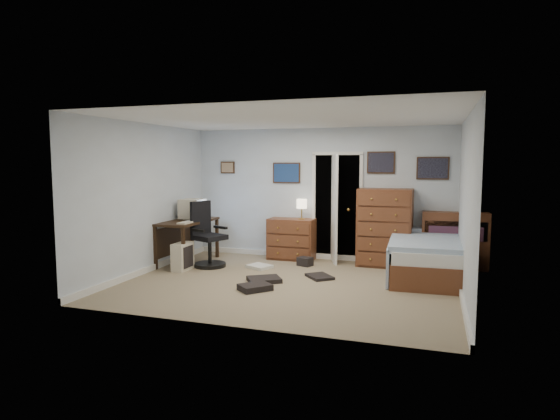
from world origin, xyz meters
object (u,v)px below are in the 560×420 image
object	(u,v)px
office_chair	(207,241)
low_dresser	(291,239)
bed	(425,256)
tall_dresser	(385,227)
computer_desk	(183,230)

from	to	relation	value
office_chair	low_dresser	distance (m)	1.64
office_chair	bed	distance (m)	3.75
low_dresser	tall_dresser	xyz separation A→B (m)	(1.75, -0.02, 0.30)
computer_desk	bed	size ratio (longest dim) A/B	0.63
office_chair	low_dresser	xyz separation A→B (m)	(1.25, 1.06, -0.06)
office_chair	low_dresser	size ratio (longest dim) A/B	1.32
tall_dresser	bed	distance (m)	1.01
low_dresser	computer_desk	bearing A→B (deg)	-152.77
low_dresser	bed	world-z (taller)	low_dresser
computer_desk	office_chair	distance (m)	0.60
computer_desk	tall_dresser	xyz separation A→B (m)	(3.56, 0.90, 0.08)
office_chair	tall_dresser	size ratio (longest dim) A/B	0.84
low_dresser	bed	xyz separation A→B (m)	(2.47, -0.64, -0.06)
tall_dresser	low_dresser	bearing A→B (deg)	-179.42
tall_dresser	bed	xyz separation A→B (m)	(0.72, -0.61, -0.36)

